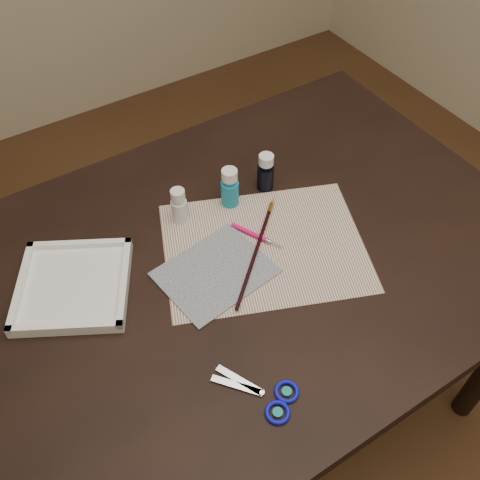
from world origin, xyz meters
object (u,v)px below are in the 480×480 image
canvas (215,272)px  scissors (253,393)px  paint_bottle_navy (266,172)px  palette_tray (73,285)px  paint_bottle_white (179,205)px  paint_bottle_cyan (230,187)px  paper (264,247)px

canvas → scissors: scissors is taller
paint_bottle_navy → scissors: size_ratio=0.56×
palette_tray → canvas: bearing=-24.3°
paint_bottle_white → palette_tray: bearing=-168.2°
paint_bottle_cyan → palette_tray: size_ratio=0.46×
paper → paint_bottle_white: 0.21m
canvas → paint_bottle_navy: size_ratio=2.27×
paint_bottle_white → scissors: bearing=-101.7°
canvas → paint_bottle_cyan: bearing=50.0°
paper → canvas: (-0.13, -0.01, 0.00)m
paper → scissors: (-0.21, -0.27, 0.00)m
paper → paint_bottle_cyan: paint_bottle_cyan is taller
paint_bottle_navy → paint_bottle_cyan: bearing=-179.1°
palette_tray → paint_bottle_cyan: bearing=6.0°
canvas → palette_tray: (-0.26, 0.12, 0.01)m
paint_bottle_white → scissors: size_ratio=0.52×
palette_tray → paint_bottle_white: bearing=11.8°
paint_bottle_cyan → paint_bottle_navy: (0.10, 0.00, -0.00)m
paint_bottle_navy → scissors: 0.53m
paint_bottle_cyan → canvas: bearing=-130.0°
scissors → canvas: bearing=-56.5°
scissors → palette_tray: (-0.18, 0.39, 0.01)m
paper → palette_tray: bearing=163.8°
palette_tray → paper: bearing=-16.2°
canvas → paint_bottle_cyan: (0.14, 0.16, 0.05)m
paint_bottle_navy → paint_bottle_white: bearing=176.3°
paint_bottle_cyan → paint_bottle_navy: 0.10m
paper → paint_bottle_cyan: bearing=87.1°
scissors → palette_tray: size_ratio=0.78×
paper → paint_bottle_white: paint_bottle_white is taller
paint_bottle_white → paint_bottle_cyan: (0.12, -0.02, 0.01)m
paint_bottle_cyan → palette_tray: (-0.40, -0.04, -0.04)m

